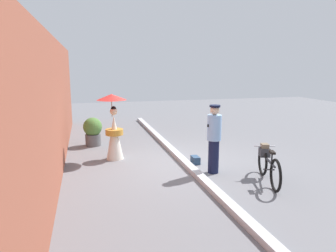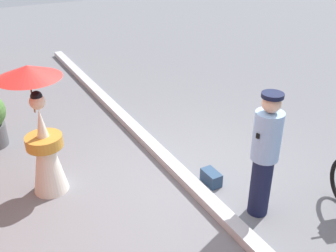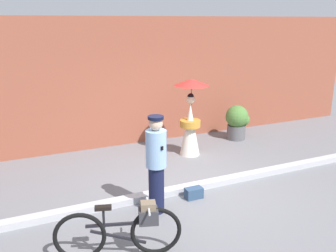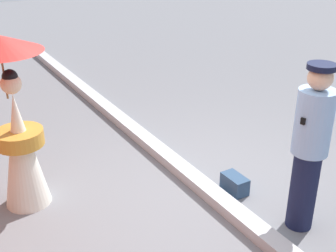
# 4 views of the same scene
# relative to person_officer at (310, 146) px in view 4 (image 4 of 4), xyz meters

# --- Properties ---
(ground_plane) EXTENTS (30.00, 30.00, 0.00)m
(ground_plane) POSITION_rel_person_officer_xyz_m (0.92, 0.47, -0.90)
(ground_plane) COLOR slate
(sidewalk_curb) EXTENTS (14.00, 0.20, 0.12)m
(sidewalk_curb) POSITION_rel_person_officer_xyz_m (0.92, 0.47, -0.84)
(sidewalk_curb) COLOR #B2B2B7
(sidewalk_curb) RESTS_ON ground_plane
(person_officer) EXTENTS (0.34, 0.38, 1.68)m
(person_officer) POSITION_rel_person_officer_xyz_m (0.00, 0.00, 0.00)
(person_officer) COLOR #141938
(person_officer) RESTS_ON ground_plane
(person_with_parasol) EXTENTS (0.81, 0.81, 1.83)m
(person_with_parasol) POSITION_rel_person_officer_xyz_m (1.80, 2.23, 0.03)
(person_with_parasol) COLOR silver
(person_with_parasol) RESTS_ON ground_plane
(backpack_on_pavement) EXTENTS (0.32, 0.18, 0.20)m
(backpack_on_pavement) POSITION_rel_person_officer_xyz_m (0.81, 0.17, -0.79)
(backpack_on_pavement) COLOR navy
(backpack_on_pavement) RESTS_ON ground_plane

